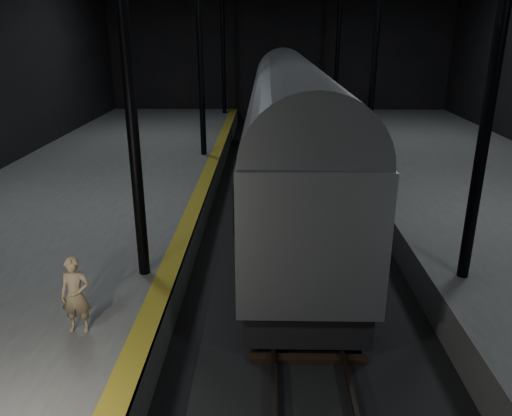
{
  "coord_description": "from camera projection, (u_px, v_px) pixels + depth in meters",
  "views": [
    {
      "loc": [
        -0.89,
        -14.71,
        6.54
      ],
      "look_at": [
        -1.16,
        -2.13,
        2.0
      ],
      "focal_mm": 35.0,
      "sensor_mm": 36.0,
      "label": 1
    }
  ],
  "objects": [
    {
      "name": "train",
      "position": [
        290.0,
        127.0,
        18.78
      ],
      "size": [
        3.04,
        20.31,
        5.43
      ],
      "color": "#AAADB3",
      "rests_on": "ground"
    },
    {
      "name": "ground",
      "position": [
        293.0,
        244.0,
        16.04
      ],
      "size": [
        44.0,
        44.0,
        0.0
      ],
      "primitive_type": "plane",
      "color": "black",
      "rests_on": "ground"
    },
    {
      "name": "track",
      "position": [
        293.0,
        242.0,
        16.02
      ],
      "size": [
        2.4,
        43.0,
        0.24
      ],
      "color": "#3F3328",
      "rests_on": "ground"
    },
    {
      "name": "tactile_strip",
      "position": [
        191.0,
        214.0,
        15.76
      ],
      "size": [
        0.5,
        43.8,
        0.01
      ],
      "primitive_type": "cube",
      "color": "olive",
      "rests_on": "platform_left"
    },
    {
      "name": "woman",
      "position": [
        76.0,
        295.0,
        9.45
      ],
      "size": [
        0.57,
        0.38,
        1.55
      ],
      "primitive_type": "imported",
      "rotation": [
        0.0,
        0.0,
        0.02
      ],
      "color": "tan",
      "rests_on": "platform_left"
    },
    {
      "name": "platform_left",
      "position": [
        60.0,
        228.0,
        16.02
      ],
      "size": [
        9.0,
        43.8,
        1.0
      ],
      "primitive_type": "cube",
      "color": "#50504D",
      "rests_on": "ground"
    }
  ]
}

